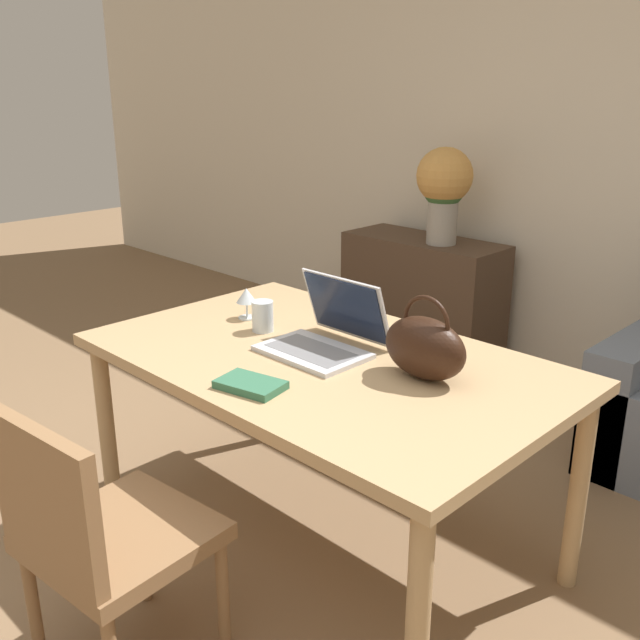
# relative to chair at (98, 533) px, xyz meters

# --- Properties ---
(dining_table) EXTENTS (1.57, 0.96, 0.73)m
(dining_table) POSITION_rel_chair_xyz_m (0.00, 0.84, 0.19)
(dining_table) COLOR tan
(dining_table) RESTS_ON ground_plane
(chair) EXTENTS (0.48, 0.48, 0.83)m
(chair) POSITION_rel_chair_xyz_m (0.00, 0.00, 0.00)
(chair) COLOR olive
(chair) RESTS_ON ground_plane
(sideboard) EXTENTS (0.97, 0.40, 0.70)m
(sideboard) POSITION_rel_chair_xyz_m (-0.93, 2.65, -0.12)
(sideboard) COLOR #4C3828
(sideboard) RESTS_ON ground_plane
(laptop) EXTENTS (0.35, 0.33, 0.24)m
(laptop) POSITION_rel_chair_xyz_m (-0.03, 0.90, 0.33)
(laptop) COLOR silver
(laptop) RESTS_ON dining_table
(drinking_glass) EXTENTS (0.08, 0.08, 0.11)m
(drinking_glass) POSITION_rel_chair_xyz_m (-0.33, 0.86, 0.32)
(drinking_glass) COLOR silver
(drinking_glass) RESTS_ON dining_table
(wine_glass) EXTENTS (0.08, 0.08, 0.12)m
(wine_glass) POSITION_rel_chair_xyz_m (-0.48, 0.91, 0.35)
(wine_glass) COLOR silver
(wine_glass) RESTS_ON dining_table
(handbag) EXTENTS (0.28, 0.15, 0.26)m
(handbag) POSITION_rel_chair_xyz_m (0.35, 0.93, 0.36)
(handbag) COLOR black
(handbag) RESTS_ON dining_table
(flower_vase) EXTENTS (0.32, 0.32, 0.54)m
(flower_vase) POSITION_rel_chair_xyz_m (-0.78, 2.61, 0.57)
(flower_vase) COLOR #9E998E
(flower_vase) RESTS_ON sideboard
(book) EXTENTS (0.22, 0.16, 0.02)m
(book) POSITION_rel_chair_xyz_m (0.03, 0.50, 0.27)
(book) COLOR #336B4C
(book) RESTS_ON dining_table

